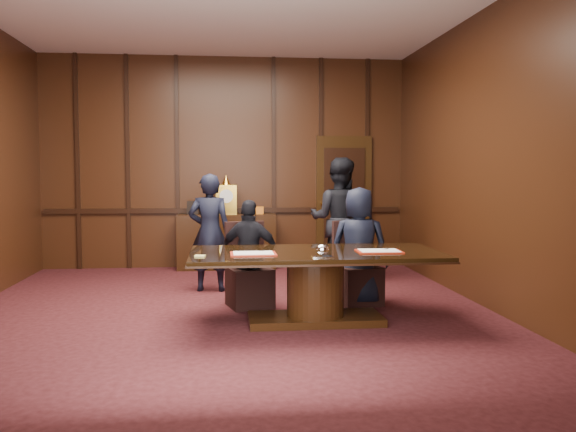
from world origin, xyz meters
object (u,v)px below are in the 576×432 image
(conference_table, at_px, (315,275))
(witness_left, at_px, (210,233))
(signatory_left, at_px, (250,254))
(witness_right, at_px, (339,219))
(sideboard, at_px, (227,239))
(signatory_right, at_px, (359,246))

(conference_table, bearing_deg, witness_left, 121.15)
(conference_table, bearing_deg, signatory_left, 129.09)
(signatory_left, xyz_separation_m, witness_right, (1.38, 1.67, 0.27))
(conference_table, xyz_separation_m, witness_left, (-1.14, 1.88, 0.27))
(sideboard, relative_size, conference_table, 0.61)
(witness_left, relative_size, witness_right, 0.87)
(conference_table, height_order, witness_right, witness_right)
(conference_table, distance_m, witness_left, 2.21)
(signatory_right, distance_m, witness_left, 2.09)
(signatory_right, xyz_separation_m, witness_left, (-1.79, 1.08, 0.08))
(sideboard, distance_m, signatory_left, 2.97)
(sideboard, relative_size, signatory_left, 1.26)
(witness_left, bearing_deg, signatory_left, 120.80)
(signatory_left, relative_size, witness_left, 0.81)
(signatory_left, bearing_deg, witness_left, -48.87)
(conference_table, relative_size, signatory_right, 1.86)
(conference_table, xyz_separation_m, signatory_left, (-0.65, 0.80, 0.12))
(sideboard, height_order, witness_right, witness_right)
(witness_left, xyz_separation_m, witness_right, (1.86, 0.59, 0.11))
(witness_left, bearing_deg, sideboard, -90.62)
(sideboard, xyz_separation_m, conference_table, (0.90, -3.76, 0.02))
(conference_table, bearing_deg, sideboard, 103.45)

